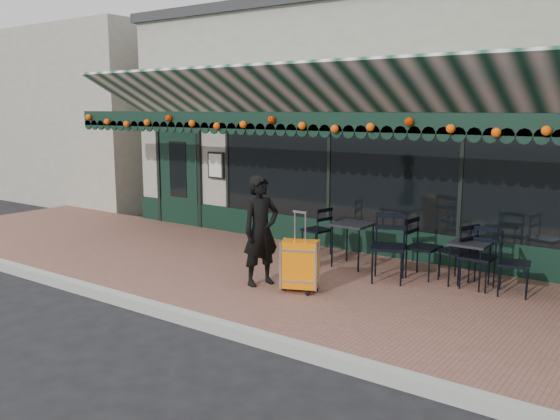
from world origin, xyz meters
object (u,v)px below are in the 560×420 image
Objects in this scene: suitcase at (300,265)px; chair_b_left at (317,230)px; cafe_table_b at (353,227)px; chair_a_right at (514,264)px; cafe_table_a at (470,247)px; chair_a_left at (458,252)px; chair_b_right at (424,248)px; chair_a_front at (478,258)px; woman at (261,231)px; chair_b_front at (388,248)px.

suitcase is 2.16m from chair_b_left.
cafe_table_b is 2.50m from chair_a_right.
cafe_table_a is 0.64m from chair_a_right.
chair_a_left is 0.98× the size of chair_b_right.
chair_a_front is (0.35, -0.18, -0.00)m from chair_a_left.
chair_b_right is at bearing 175.74° from chair_a_front.
chair_b_left is at bearing 28.56° from woman.
woman is at bearing -29.87° from chair_a_left.
chair_a_right reaches higher than chair_b_left.
chair_a_left is at bearing 15.99° from chair_b_front.
cafe_table_a is at bearing 18.67° from suitcase.
chair_a_left reaches higher than chair_a_front.
chair_a_front is at bearing -18.28° from cafe_table_a.
suitcase is 1.41m from chair_b_front.
cafe_table_a is 2.79m from chair_b_left.
chair_a_left is at bearing 5.84° from cafe_table_b.
woman is 3.49m from chair_a_right.
cafe_table_a is (1.81, 1.64, 0.20)m from suitcase.
woman is 0.77m from suitcase.
suitcase is 1.28× the size of chair_a_front.
woman is 2.89m from chair_a_left.
suitcase is at bearing -66.83° from woman.
suitcase reaches higher than chair_a_front.
chair_a_left is 2.55m from chair_b_left.
chair_a_front reaches higher than cafe_table_a.
chair_a_right is 0.97× the size of chair_a_front.
chair_b_front is at bearing -32.77° from chair_a_left.
chair_b_left is at bearing 86.10° from chair_b_right.
chair_a_right is at bearing 98.11° from chair_a_left.
woman reaches higher than chair_b_right.
chair_b_right is at bearing 35.77° from chair_b_front.
chair_a_right is at bearing 94.01° from chair_b_left.
chair_b_front is at bearing -29.70° from woman.
chair_b_right is (-0.48, -0.10, 0.01)m from chair_a_left.
chair_b_left is at bearing 135.97° from chair_b_front.
chair_b_front is (-0.82, -0.60, 0.06)m from chair_a_left.
cafe_table_b is 0.80× the size of chair_a_left.
cafe_table_a is at bearing 162.72° from chair_a_front.
woman is 1.41× the size of suitcase.
chair_b_front is at bearing -27.36° from cafe_table_b.
chair_b_front is at bearing 92.23° from chair_a_right.
chair_a_front is at bearing -0.47° from chair_b_front.
cafe_table_a is (2.45, 1.68, -0.21)m from woman.
chair_a_right is (3.08, 1.62, -0.36)m from woman.
chair_b_front is (-1.17, -0.42, 0.06)m from chair_a_front.
suitcase is 1.27× the size of chair_a_left.
chair_a_front is at bearing 84.27° from chair_a_left.
cafe_table_b is 0.71× the size of chair_b_front.
cafe_table_a is 1.14m from chair_b_front.
cafe_table_a is 0.76× the size of chair_b_left.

